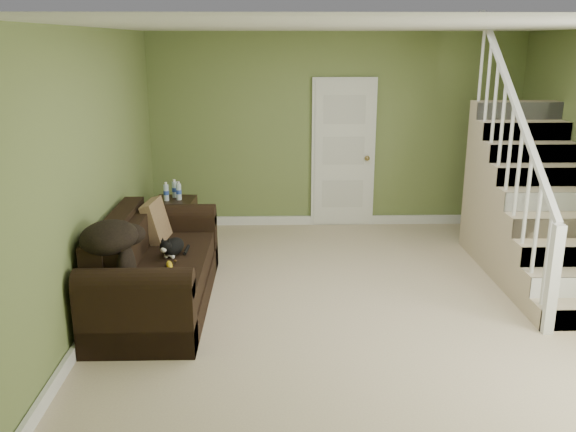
{
  "coord_description": "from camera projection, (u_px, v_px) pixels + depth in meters",
  "views": [
    {
      "loc": [
        -0.85,
        -5.45,
        2.49
      ],
      "look_at": [
        -0.72,
        0.1,
        0.88
      ],
      "focal_mm": 38.0,
      "sensor_mm": 36.0,
      "label": 1
    }
  ],
  "objects": [
    {
      "name": "throw_blanket",
      "position": [
        109.0,
        237.0,
        5.09
      ],
      "size": [
        0.48,
        0.62,
        0.25
      ],
      "primitive_type": "ellipsoid",
      "rotation": [
        0.0,
        0.0,
        0.02
      ],
      "color": "black",
      "rests_on": "sofa"
    },
    {
      "name": "banana",
      "position": [
        169.0,
        265.0,
        5.59
      ],
      "size": [
        0.1,
        0.2,
        0.06
      ],
      "primitive_type": "ellipsoid",
      "rotation": [
        0.0,
        0.0,
        0.24
      ],
      "color": "yellow",
      "rests_on": "sofa"
    },
    {
      "name": "baseboard_back",
      "position": [
        334.0,
        220.0,
        8.54
      ],
      "size": [
        5.0,
        0.04,
        0.12
      ],
      "primitive_type": "cube",
      "color": "white",
      "rests_on": "floor"
    },
    {
      "name": "throw_pillow",
      "position": [
        156.0,
        222.0,
        6.36
      ],
      "size": [
        0.26,
        0.47,
        0.46
      ],
      "primitive_type": "cube",
      "rotation": [
        0.0,
        -0.24,
        -0.1
      ],
      "color": "#4B321E",
      "rests_on": "sofa"
    },
    {
      "name": "wall_back",
      "position": [
        336.0,
        131.0,
        8.22
      ],
      "size": [
        5.0,
        0.04,
        2.6
      ],
      "primitive_type": "cube",
      "color": "olive",
      "rests_on": "floor"
    },
    {
      "name": "staircase",
      "position": [
        531.0,
        213.0,
        6.74
      ],
      "size": [
        1.0,
        2.51,
        2.82
      ],
      "color": "tan",
      "rests_on": "floor"
    },
    {
      "name": "cat",
      "position": [
        173.0,
        247.0,
        5.89
      ],
      "size": [
        0.26,
        0.48,
        0.23
      ],
      "rotation": [
        0.0,
        0.0,
        -0.28
      ],
      "color": "black",
      "rests_on": "sofa"
    },
    {
      "name": "side_table",
      "position": [
        175.0,
        221.0,
        7.61
      ],
      "size": [
        0.52,
        0.52,
        0.82
      ],
      "rotation": [
        0.0,
        0.0,
        -0.07
      ],
      "color": "black",
      "rests_on": "floor"
    },
    {
      "name": "wall_front",
      "position": [
        451.0,
        296.0,
        2.94
      ],
      "size": [
        5.0,
        0.04,
        2.6
      ],
      "primitive_type": "cube",
      "color": "olive",
      "rests_on": "floor"
    },
    {
      "name": "ceiling",
      "position": [
        372.0,
        26.0,
        5.22
      ],
      "size": [
        5.0,
        5.5,
        0.01
      ],
      "primitive_type": "cube",
      "color": "white",
      "rests_on": "wall_back"
    },
    {
      "name": "wall_left",
      "position": [
        92.0,
        176.0,
        5.52
      ],
      "size": [
        0.04,
        5.5,
        2.6
      ],
      "primitive_type": "cube",
      "color": "olive",
      "rests_on": "floor"
    },
    {
      "name": "sofa",
      "position": [
        153.0,
        272.0,
        5.87
      ],
      "size": [
        0.95,
        2.2,
        0.87
      ],
      "color": "black",
      "rests_on": "floor"
    },
    {
      "name": "baseboard_left",
      "position": [
        106.0,
        302.0,
        5.86
      ],
      "size": [
        0.04,
        5.5,
        0.12
      ],
      "primitive_type": "cube",
      "color": "white",
      "rests_on": "floor"
    },
    {
      "name": "door",
      "position": [
        343.0,
        154.0,
        8.26
      ],
      "size": [
        0.86,
        0.12,
        2.02
      ],
      "color": "white",
      "rests_on": "floor"
    },
    {
      "name": "floor",
      "position": [
        361.0,
        305.0,
        5.94
      ],
      "size": [
        5.0,
        5.5,
        0.01
      ],
      "primitive_type": "cube",
      "color": "tan",
      "rests_on": "ground"
    }
  ]
}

